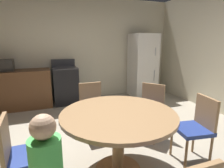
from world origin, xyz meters
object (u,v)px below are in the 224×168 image
object	(u,v)px
oven_range	(66,85)
dining_table	(118,124)
refrigerator	(143,65)
chair_west	(20,153)
chair_east	(197,125)
chair_north	(93,105)
chair_northeast	(150,107)
microwave	(3,65)

from	to	relation	value
oven_range	dining_table	bearing A→B (deg)	-84.37
refrigerator	chair_west	distance (m)	4.09
dining_table	chair_east	distance (m)	1.04
chair_east	chair_north	distance (m)	1.60
refrigerator	chair_northeast	xyz separation A→B (m)	(-1.08, -2.17, -0.38)
oven_range	refrigerator	distance (m)	2.22
chair_east	chair_west	xyz separation A→B (m)	(-2.05, 0.13, 0.00)
chair_north	chair_northeast	bearing A→B (deg)	62.57
dining_table	chair_east	xyz separation A→B (m)	(1.02, -0.16, -0.11)
chair_northeast	chair_north	size ratio (longest dim) A/B	1.00
chair_west	microwave	bearing A→B (deg)	99.83
oven_range	chair_west	distance (m)	2.98
refrigerator	chair_west	world-z (taller)	refrigerator
refrigerator	dining_table	bearing A→B (deg)	-124.18
chair_northeast	chair_west	size ratio (longest dim) A/B	1.00
dining_table	chair_north	bearing A→B (deg)	92.40
refrigerator	microwave	bearing A→B (deg)	179.18
dining_table	chair_north	distance (m)	1.04
oven_range	refrigerator	xyz separation A→B (m)	(2.18, -0.05, 0.41)
microwave	chair_northeast	bearing A→B (deg)	-42.34
refrigerator	chair_east	world-z (taller)	refrigerator
dining_table	chair_east	world-z (taller)	chair_east
microwave	chair_northeast	xyz separation A→B (m)	(2.43, -2.22, -0.53)
oven_range	dining_table	world-z (taller)	oven_range
refrigerator	dining_table	xyz separation A→B (m)	(-1.90, -2.80, -0.27)
microwave	chair_east	xyz separation A→B (m)	(2.64, -3.00, -0.53)
microwave	dining_table	size ratio (longest dim) A/B	0.33
refrigerator	chair_northeast	world-z (taller)	refrigerator
oven_range	chair_north	size ratio (longest dim) A/B	1.26
chair_west	oven_range	bearing A→B (deg)	73.75
refrigerator	chair_east	distance (m)	3.11
refrigerator	chair_east	bearing A→B (deg)	-106.56
chair_east	oven_range	bearing A→B (deg)	-57.85
oven_range	microwave	xyz separation A→B (m)	(-1.33, -0.00, 0.56)
microwave	chair_north	xyz separation A→B (m)	(1.57, -1.82, -0.53)
chair_northeast	refrigerator	bearing A→B (deg)	-154.03
oven_range	chair_east	xyz separation A→B (m)	(1.30, -3.01, 0.03)
oven_range	chair_north	world-z (taller)	oven_range
chair_east	chair_north	world-z (taller)	same
refrigerator	chair_north	bearing A→B (deg)	-137.74
microwave	chair_northeast	size ratio (longest dim) A/B	0.51
dining_table	chair_north	xyz separation A→B (m)	(-0.04, 1.03, -0.11)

